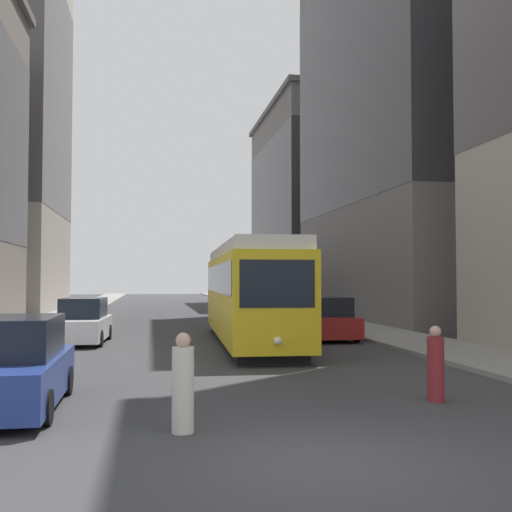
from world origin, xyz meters
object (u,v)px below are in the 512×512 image
object	(u,v)px
parked_car_left_near	(14,367)
parked_car_right_far	(327,320)
transit_bus	(257,288)
pedestrian_crossing_far	(436,366)
parked_car_left_mid	(83,322)
pedestrian_crossing_near	(183,386)
streetcar	(249,291)

from	to	relation	value
parked_car_left_near	parked_car_right_far	distance (m)	16.03
transit_bus	pedestrian_crossing_far	bearing A→B (deg)	-92.42
parked_car_left_mid	pedestrian_crossing_near	distance (m)	15.41
parked_car_right_far	pedestrian_crossing_far	size ratio (longest dim) A/B	2.66
parked_car_left_mid	parked_car_right_far	world-z (taller)	same
parked_car_left_near	pedestrian_crossing_near	xyz separation A→B (m)	(3.20, -2.38, -0.07)
pedestrian_crossing_near	parked_car_left_mid	bearing A→B (deg)	20.03
streetcar	parked_car_left_mid	world-z (taller)	streetcar
streetcar	pedestrian_crossing_far	world-z (taller)	streetcar
streetcar	parked_car_right_far	world-z (taller)	streetcar
transit_bus	parked_car_left_mid	world-z (taller)	transit_bus
streetcar	parked_car_right_far	bearing A→B (deg)	18.40
pedestrian_crossing_near	pedestrian_crossing_far	size ratio (longest dim) A/B	1.05
parked_car_right_far	pedestrian_crossing_near	xyz separation A→B (m)	(-6.90, -14.83, -0.06)
streetcar	pedestrian_crossing_far	size ratio (longest dim) A/B	8.84
transit_bus	parked_car_left_near	distance (m)	30.64
pedestrian_crossing_far	transit_bus	bearing A→B (deg)	-179.45
parked_car_left_mid	pedestrian_crossing_far	size ratio (longest dim) A/B	3.01
transit_bus	parked_car_left_mid	distance (m)	19.10
pedestrian_crossing_near	pedestrian_crossing_far	xyz separation A→B (m)	(5.40, 1.73, -0.04)
parked_car_left_near	pedestrian_crossing_far	world-z (taller)	parked_car_left_near
pedestrian_crossing_near	pedestrian_crossing_far	distance (m)	5.67
streetcar	parked_car_left_near	bearing A→B (deg)	-117.45
parked_car_right_far	streetcar	bearing A→B (deg)	15.22
parked_car_left_mid	parked_car_right_far	xyz separation A→B (m)	(10.10, -0.25, -0.00)
pedestrian_crossing_far	parked_car_left_mid	bearing A→B (deg)	-144.03
parked_car_right_far	pedestrian_crossing_near	world-z (taller)	parked_car_right_far
streetcar	transit_bus	xyz separation A→B (m)	(3.40, 17.52, -0.15)
pedestrian_crossing_near	pedestrian_crossing_far	world-z (taller)	pedestrian_crossing_near
streetcar	transit_bus	world-z (taller)	streetcar
parked_car_left_mid	parked_car_left_near	bearing A→B (deg)	-87.33
parked_car_left_near	parked_car_right_far	size ratio (longest dim) A/B	1.12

